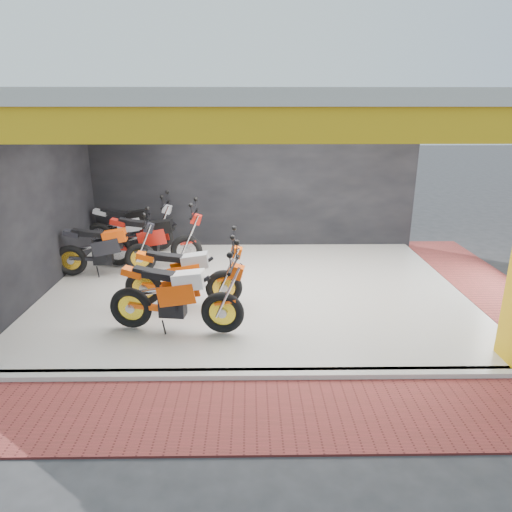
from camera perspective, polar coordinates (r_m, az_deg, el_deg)
The scene contains 15 objects.
ground at distance 7.27m, azimuth -0.16°, elevation -10.63°, with size 80.00×80.00×0.00m, color #2D2D30.
showroom_floor at distance 9.06m, azimuth -0.30°, elevation -4.29°, with size 8.00×6.00×0.10m, color white.
showroom_ceiling at distance 8.39m, azimuth -0.34°, elevation 18.78°, with size 8.40×6.40×0.20m, color beige.
back_wall at distance 11.62m, azimuth -0.44°, elevation 9.39°, with size 8.20×0.20×3.50m, color black.
left_wall at distance 9.47m, azimuth -26.11°, elevation 5.59°, with size 0.20×6.20×3.50m, color black.
header_beam_front at distance 5.39m, azimuth -0.07°, elevation 16.04°, with size 8.40×0.30×0.40m, color gold.
header_beam_right at distance 9.32m, azimuth 26.05°, elevation 15.12°, with size 0.30×6.40×0.40m, color gold.
floor_kerb at distance 6.37m, azimuth -0.06°, elevation -14.62°, with size 8.00×0.20×0.10m, color white.
paver_front at distance 5.75m, azimuth 0.04°, elevation -19.11°, with size 9.00×1.40×0.03m, color maroon.
paver_right at distance 10.30m, azimuth 27.56°, elevation -3.85°, with size 1.40×7.00×0.03m, color maroon.
moto_hero at distance 7.01m, azimuth -4.27°, elevation -4.60°, with size 2.28×0.84×1.39m, color #EE4D0A, non-canonical shape.
moto_row_a at distance 8.01m, azimuth -4.08°, elevation -1.84°, with size 2.20×0.81×1.34m, color #FF570A, non-canonical shape.
moto_row_b at distance 10.10m, azimuth -8.77°, elevation 2.53°, with size 2.39×0.89×1.46m, color red, non-canonical shape.
moto_row_c at distance 9.88m, azimuth -14.38°, elevation 1.48°, with size 2.20×0.82×1.35m, color black, non-canonical shape.
moto_row_d at distance 11.43m, azimuth -12.10°, elevation 4.00°, with size 2.29×0.85×1.40m, color #A7AAAF, non-canonical shape.
Camera 1 is at (-0.07, -6.39, 3.48)m, focal length 32.00 mm.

